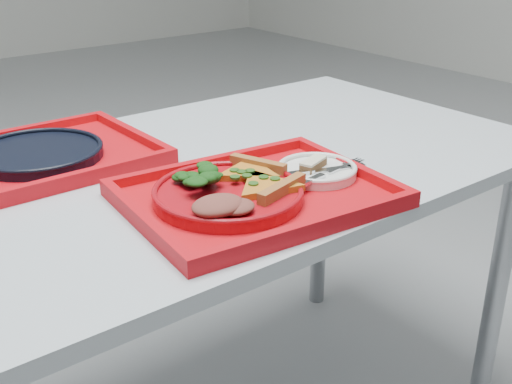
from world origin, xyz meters
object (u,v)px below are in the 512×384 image
tray_main (257,198)px  dinner_plate (228,196)px  tray_far (39,161)px  navy_plate (38,154)px  dessert_bar (313,164)px

tray_main → dinner_plate: dinner_plate is taller
tray_far → navy_plate: navy_plate is taller
dinner_plate → dessert_bar: dessert_bar is taller
tray_main → dinner_plate: size_ratio=1.73×
tray_main → dessert_bar: 0.14m
tray_far → navy_plate: size_ratio=1.73×
tray_main → dinner_plate: (-0.06, 0.01, 0.02)m
tray_main → navy_plate: navy_plate is taller
dinner_plate → navy_plate: (-0.18, 0.41, -0.00)m
navy_plate → dessert_bar: (0.38, -0.41, 0.01)m
tray_main → navy_plate: 0.48m
tray_far → dessert_bar: 0.56m
dinner_plate → dessert_bar: bearing=-1.0°
tray_far → navy_plate: (-0.00, 0.00, 0.01)m
dessert_bar → navy_plate: bearing=113.3°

